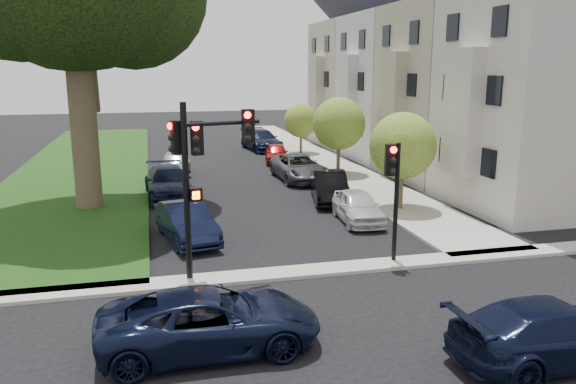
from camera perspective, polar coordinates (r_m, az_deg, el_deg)
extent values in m
plane|color=black|center=(16.38, 4.26, -10.59)|extent=(140.00, 140.00, 0.00)
cube|color=#183D12|center=(39.05, -19.91, 2.44)|extent=(8.00, 44.00, 0.12)
cube|color=#9F9B8A|center=(40.49, 2.84, 3.52)|extent=(3.50, 44.00, 0.12)
cube|color=#9F9B8A|center=(18.13, 2.29, -8.02)|extent=(60.00, 1.00, 0.12)
cube|color=#A99E8D|center=(28.23, 24.15, 8.59)|extent=(7.00, 7.40, 10.00)
cube|color=#A99E8D|center=(26.09, 17.29, 7.77)|extent=(0.70, 2.20, 5.50)
cube|color=black|center=(26.19, 18.00, 9.94)|extent=(0.08, 3.60, 6.00)
cube|color=gray|center=(34.46, 16.46, 9.70)|extent=(7.00, 7.40, 10.00)
cube|color=gray|center=(32.73, 10.49, 9.00)|extent=(0.70, 2.20, 5.50)
cube|color=black|center=(32.81, 11.04, 10.73)|extent=(0.08, 3.60, 6.00)
cube|color=#A2A2A2|center=(41.12, 11.16, 10.36)|extent=(7.00, 7.40, 10.00)
cube|color=#A2A2A2|center=(39.68, 6.00, 9.73)|extent=(0.70, 2.20, 5.50)
cube|color=black|center=(39.74, 6.45, 11.17)|extent=(0.08, 3.60, 6.00)
cube|color=#A6A191|center=(48.02, 7.34, 10.79)|extent=(7.00, 7.40, 10.00)
cube|color=#A6A191|center=(46.80, 2.85, 10.21)|extent=(0.70, 2.20, 5.50)
cube|color=black|center=(46.85, 3.22, 11.43)|extent=(0.08, 3.60, 6.00)
cylinder|color=black|center=(26.99, -20.11, 7.37)|extent=(1.19, 1.19, 8.67)
cylinder|color=black|center=(26.01, 11.40, 0.43)|extent=(0.21, 0.21, 2.14)
sphere|color=#526A16|center=(25.68, 11.58, 4.64)|extent=(3.00, 3.00, 3.00)
cylinder|color=black|center=(34.01, 5.13, 3.55)|extent=(0.22, 0.22, 2.24)
sphere|color=#526A16|center=(33.76, 5.20, 6.93)|extent=(3.14, 3.14, 3.14)
cylinder|color=black|center=(42.23, 1.31, 5.06)|extent=(0.18, 0.18, 1.80)
sphere|color=#526A16|center=(42.05, 1.32, 7.26)|extent=(2.53, 2.53, 2.53)
cylinder|color=black|center=(16.93, -10.27, -0.27)|extent=(0.23, 0.23, 5.46)
cylinder|color=black|center=(16.71, -6.57, 6.97)|extent=(2.26, 0.71, 0.13)
cube|color=black|center=(16.67, -9.23, 5.43)|extent=(0.37, 0.34, 1.00)
cube|color=black|center=(16.82, -4.07, 6.70)|extent=(0.37, 0.34, 1.00)
cube|color=black|center=(16.89, -11.27, 5.44)|extent=(0.34, 0.37, 1.00)
sphere|color=#FF0C05|center=(16.48, -9.23, 6.52)|extent=(0.21, 0.21, 0.21)
sphere|color=black|center=(16.56, -9.14, 4.21)|extent=(0.21, 0.21, 0.21)
cube|color=black|center=(16.95, -9.39, -0.23)|extent=(0.42, 0.35, 0.40)
cube|color=#FF5905|center=(16.81, -9.34, -0.34)|extent=(0.23, 0.03, 0.23)
cylinder|color=black|center=(18.74, 10.91, -1.25)|extent=(0.18, 0.18, 4.06)
cube|color=black|center=(18.33, 10.34, 3.24)|extent=(0.37, 0.34, 1.01)
sphere|color=#FF0C05|center=(18.14, 10.59, 4.22)|extent=(0.21, 0.21, 0.21)
imported|color=black|center=(13.42, -7.93, -12.81)|extent=(5.15, 2.42, 1.43)
imported|color=black|center=(14.11, 25.48, -12.69)|extent=(4.93, 2.13, 1.41)
imported|color=silver|center=(23.92, 7.09, -1.45)|extent=(1.92, 4.08, 1.35)
imported|color=black|center=(27.40, 4.23, 0.56)|extent=(2.47, 4.74, 1.49)
imported|color=#3F4247|center=(32.49, 1.17, 2.50)|extent=(2.62, 5.41, 1.48)
imported|color=maroon|center=(38.54, -1.16, 3.96)|extent=(2.19, 4.04, 1.30)
imported|color=black|center=(44.51, -2.72, 5.30)|extent=(2.86, 5.70, 1.59)
imported|color=black|center=(21.51, -10.27, -3.04)|extent=(2.35, 4.56, 1.43)
imported|color=black|center=(28.78, -12.03, 0.96)|extent=(2.51, 5.45, 1.54)
imported|color=#999BA0|center=(34.47, -11.46, 2.81)|extent=(2.31, 4.47, 1.46)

